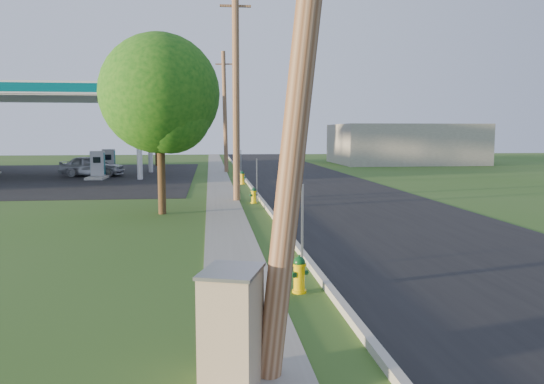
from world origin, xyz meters
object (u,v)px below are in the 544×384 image
object	(u,v)px
utility_pole_mid	(236,93)
tree_lot	(157,119)
fuel_pump_se	(109,165)
hydrant_far	(242,178)
utility_pole_far	(225,112)
fuel_pump_ne	(98,168)
hydrant_near	(299,274)
price_pylon	(160,91)
hydrant_mid	(254,195)
utility_cabinet	(232,329)
car_silver	(92,166)
tree_verge	(162,98)

from	to	relation	value
utility_pole_mid	tree_lot	xyz separation A→B (m)	(-6.13, 26.50, -0.50)
fuel_pump_se	hydrant_far	size ratio (longest dim) A/B	3.84
utility_pole_far	fuel_pump_ne	distance (m)	10.99
tree_lot	hydrant_far	distance (m)	20.33
fuel_pump_se	hydrant_far	world-z (taller)	fuel_pump_se
hydrant_near	utility_pole_mid	bearing A→B (deg)	92.00
price_pylon	fuel_pump_se	bearing A→B (deg)	113.50
hydrant_mid	utility_cabinet	xyz separation A→B (m)	(-1.69, -17.23, 0.40)
tree_lot	fuel_pump_ne	bearing A→B (deg)	-101.61
utility_pole_far	utility_pole_mid	bearing A→B (deg)	-90.00
fuel_pump_ne	fuel_pump_se	bearing A→B (deg)	90.00
hydrant_near	utility_pole_far	bearing A→B (deg)	90.89
fuel_pump_ne	hydrant_mid	bearing A→B (deg)	-55.56
fuel_pump_ne	tree_lot	xyz separation A→B (m)	(2.77, 13.50, 3.73)
fuel_pump_se	price_pylon	distance (m)	13.40
price_pylon	hydrant_far	xyz separation A→B (m)	(4.63, 2.29, -5.03)
fuel_pump_ne	utility_cabinet	xyz separation A→B (m)	(7.92, -31.24, 0.03)
utility_pole_far	fuel_pump_ne	xyz separation A→B (m)	(-8.90, -5.00, -4.08)
utility_pole_far	hydrant_far	xyz separation A→B (m)	(0.73, -10.21, -4.40)
fuel_pump_ne	hydrant_near	xyz separation A→B (m)	(9.40, -27.46, -0.35)
tree_lot	hydrant_near	distance (m)	41.69
fuel_pump_se	hydrant_near	bearing A→B (deg)	-73.36
fuel_pump_se	utility_cabinet	world-z (taller)	fuel_pump_se
price_pylon	utility_pole_mid	bearing A→B (deg)	-54.66
utility_cabinet	car_silver	size ratio (longest dim) A/B	0.34
hydrant_far	hydrant_mid	bearing A→B (deg)	-90.13
utility_pole_mid	tree_verge	xyz separation A→B (m)	(-3.00, -3.80, -0.50)
tree_verge	hydrant_mid	xyz separation A→B (m)	(3.71, 2.78, -4.10)
tree_lot	hydrant_far	world-z (taller)	tree_lot
utility_pole_far	fuel_pump_se	size ratio (longest dim) A/B	2.97
utility_cabinet	car_silver	world-z (taller)	car_silver
hydrant_near	price_pylon	bearing A→B (deg)	102.44
fuel_pump_ne	hydrant_mid	xyz separation A→B (m)	(9.61, -14.01, -0.37)
tree_lot	car_silver	distance (m)	12.66
hydrant_near	hydrant_mid	size ratio (longest dim) A/B	1.06
utility_cabinet	hydrant_mid	bearing A→B (deg)	84.40
fuel_pump_se	hydrant_far	distance (m)	13.33
price_pylon	hydrant_near	world-z (taller)	price_pylon
fuel_pump_se	tree_verge	world-z (taller)	tree_verge
hydrant_far	utility_cabinet	xyz separation A→B (m)	(-1.71, -26.03, 0.35)
utility_pole_mid	car_silver	xyz separation A→B (m)	(-9.68, 14.92, -4.19)
utility_pole_far	car_silver	xyz separation A→B (m)	(-9.68, -3.08, -4.04)
utility_pole_mid	hydrant_mid	xyz separation A→B (m)	(0.71, -1.01, -4.60)
fuel_pump_ne	utility_cabinet	distance (m)	32.23
tree_lot	utility_cabinet	xyz separation A→B (m)	(5.15, -44.74, -3.69)
hydrant_near	fuel_pump_se	bearing A→B (deg)	106.64
tree_verge	hydrant_near	xyz separation A→B (m)	(3.50, -10.66, -4.08)
price_pylon	tree_verge	world-z (taller)	tree_verge
price_pylon	car_silver	xyz separation A→B (m)	(-5.78, 9.42, -4.67)
utility_pole_far	car_silver	size ratio (longest dim) A/B	2.12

